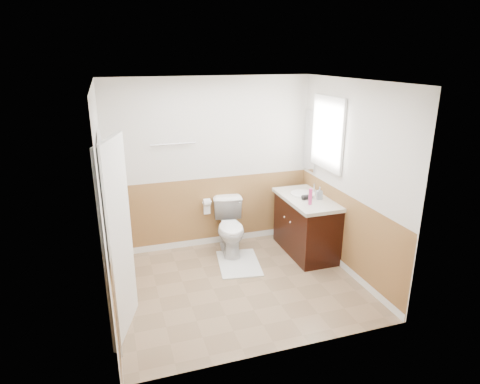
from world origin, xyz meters
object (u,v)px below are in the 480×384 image
object	(u,v)px
toilet	(230,228)
soap_dispenser	(319,193)
bath_mat	(239,263)
vanity_cabinet	(306,227)
lotion_bottle	(310,197)

from	to	relation	value
toilet	soap_dispenser	distance (m)	1.36
bath_mat	vanity_cabinet	distance (m)	1.12
vanity_cabinet	lotion_bottle	distance (m)	0.63
toilet	vanity_cabinet	xyz separation A→B (m)	(1.04, -0.34, 0.01)
lotion_bottle	bath_mat	bearing A→B (deg)	167.82
lotion_bottle	soap_dispenser	size ratio (longest dim) A/B	1.23
toilet	lotion_bottle	xyz separation A→B (m)	(0.94, -0.60, 0.57)
toilet	bath_mat	distance (m)	0.55
toilet	bath_mat	bearing A→B (deg)	-81.27
bath_mat	lotion_bottle	distance (m)	1.35
toilet	vanity_cabinet	size ratio (longest dim) A/B	0.70
toilet	vanity_cabinet	bearing A→B (deg)	-9.18
soap_dispenser	bath_mat	bearing A→B (deg)	177.55
toilet	lotion_bottle	distance (m)	1.26
vanity_cabinet	lotion_bottle	bearing A→B (deg)	-110.63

